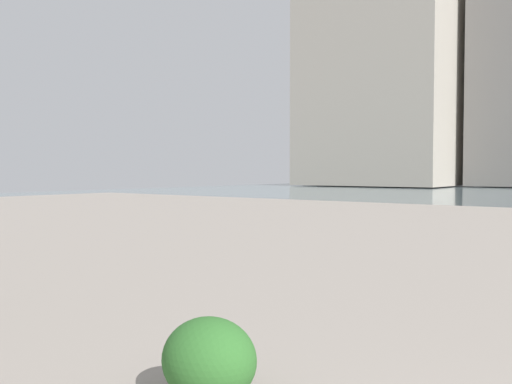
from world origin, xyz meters
TOP-DOWN VIEW (x-y plane):
  - building_annex at (28.64, -62.44)m, footprint 17.92×15.55m
  - shrub_round at (3.14, -1.51)m, footprint 0.74×0.67m

SIDE VIEW (x-z plane):
  - shrub_round at x=3.14m, z-range 0.00..0.63m
  - building_annex at x=28.64m, z-range -1.04..35.84m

